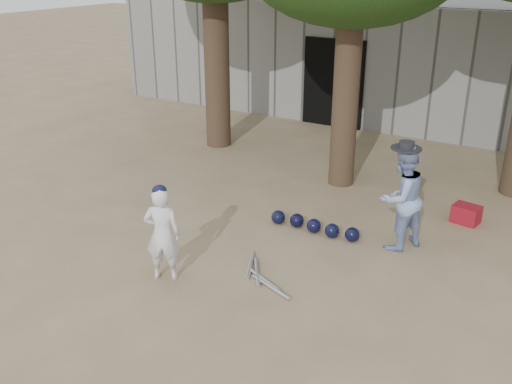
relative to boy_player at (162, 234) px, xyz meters
The scene contains 7 objects.
ground 0.73m from the boy_player, 75.53° to the left, with size 70.00×70.00×0.00m, color #937C5E.
boy_player is the anchor object (origin of this frame).
spectator_blue 3.49m from the boy_player, 45.81° to the left, with size 0.77×0.60×1.59m, color #8AA2D5.
red_bag 5.04m from the boy_player, 51.13° to the left, with size 0.42×0.32×0.30m, color maroon.
back_building 10.66m from the boy_player, 89.60° to the left, with size 16.00×5.24×3.00m.
helmet_row 2.63m from the boy_player, 63.33° to the left, with size 1.51×0.28×0.23m.
bat_pile 1.45m from the boy_player, 30.55° to the left, with size 1.06×0.85×0.06m.
Camera 1 is at (4.46, -5.46, 4.09)m, focal length 40.00 mm.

